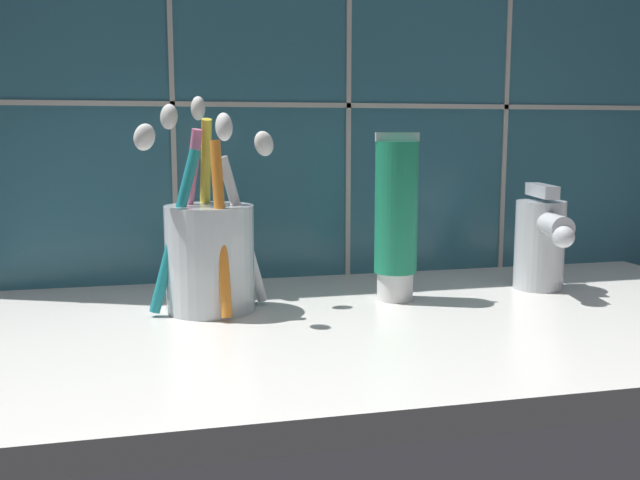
{
  "coord_description": "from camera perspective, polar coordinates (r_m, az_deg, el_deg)",
  "views": [
    {
      "loc": [
        -18.68,
        -54.6,
        17.29
      ],
      "look_at": [
        -5.07,
        2.42,
        8.39
      ],
      "focal_mm": 40.0,
      "sensor_mm": 36.0,
      "label": 1
    }
  ],
  "objects": [
    {
      "name": "sink_counter",
      "position": [
        0.6,
        5.3,
        -7.17
      ],
      "size": [
        72.33,
        37.97,
        2.0
      ],
      "primitive_type": "cube",
      "color": "silver",
      "rests_on": "ground"
    },
    {
      "name": "tile_wall_backsplash",
      "position": [
        0.77,
        0.81,
        15.44
      ],
      "size": [
        82.33,
        1.72,
        52.76
      ],
      "color": "#336B7F",
      "rests_on": "ground"
    },
    {
      "name": "toothbrush_cup",
      "position": [
        0.62,
        -8.86,
        -0.78
      ],
      "size": [
        12.49,
        12.58,
        18.71
      ],
      "color": "silver",
      "rests_on": "sink_counter"
    },
    {
      "name": "toothpaste_tube",
      "position": [
        0.65,
        6.1,
        1.76
      ],
      "size": [
        4.08,
        3.88,
        15.27
      ],
      "color": "white",
      "rests_on": "sink_counter"
    },
    {
      "name": "sink_faucet",
      "position": [
        0.72,
        17.31,
        -0.02
      ],
      "size": [
        4.79,
        10.07,
        10.28
      ],
      "rotation": [
        0.0,
        0.0,
        -1.78
      ],
      "color": "silver",
      "rests_on": "sink_counter"
    }
  ]
}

